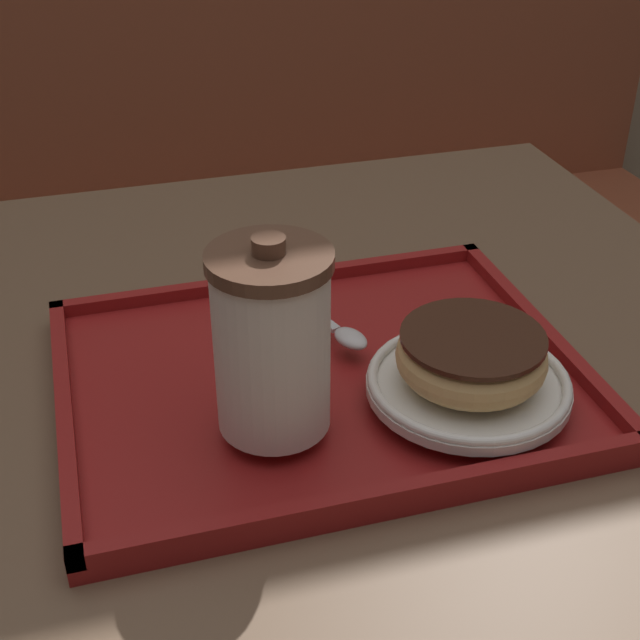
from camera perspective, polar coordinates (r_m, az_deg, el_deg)
booth_bench at (r=1.73m, az=-1.39°, el=1.70°), size 1.51×0.44×1.00m
cafe_table at (r=0.87m, az=2.18°, el=-12.99°), size 0.77×0.87×0.76m
serving_tray at (r=0.72m, az=-0.00°, el=-3.81°), size 0.41×0.32×0.02m
coffee_cup_front at (r=0.61m, az=-3.10°, el=-1.31°), size 0.09×0.09×0.15m
plate_with_chocolate_donut at (r=0.69m, az=9.47°, el=-3.99°), size 0.16×0.16×0.01m
donut_chocolate_glazed at (r=0.67m, az=9.66°, el=-2.23°), size 0.11×0.11×0.04m
spoon at (r=0.75m, az=0.68°, el=-0.20°), size 0.07×0.16×0.01m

